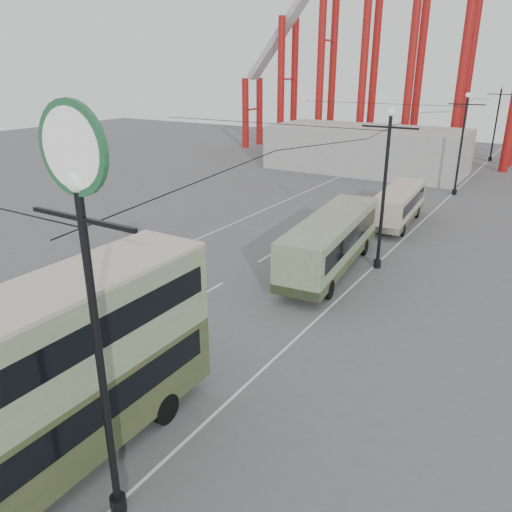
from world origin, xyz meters
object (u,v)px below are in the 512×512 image
Objects in this scene: lamp_post_near at (84,238)px; single_decker_green at (331,241)px; pedestrian at (150,317)px; double_decker_bus at (55,373)px; single_decker_cream at (399,204)px.

lamp_post_near is 0.92× the size of single_decker_green.
lamp_post_near is 11.89m from pedestrian.
double_decker_bus is at bearing -96.98° from single_decker_green.
single_decker_cream is at bearing -99.21° from pedestrian.
double_decker_bus is 1.19× the size of single_decker_cream.
lamp_post_near is 5.29m from double_decker_bus.
single_decker_green is 1.29× the size of single_decker_cream.
lamp_post_near reaches higher than double_decker_bus.
double_decker_bus is at bearing 116.22° from pedestrian.
single_decker_green is (0.28, 18.70, -1.42)m from double_decker_bus.
double_decker_bus reaches higher than single_decker_green.
lamp_post_near is at bearing 129.05° from pedestrian.
single_decker_green is at bearing -97.25° from single_decker_cream.
double_decker_bus is 8.28m from pedestrian.
pedestrian is at bearing -113.70° from single_decker_green.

